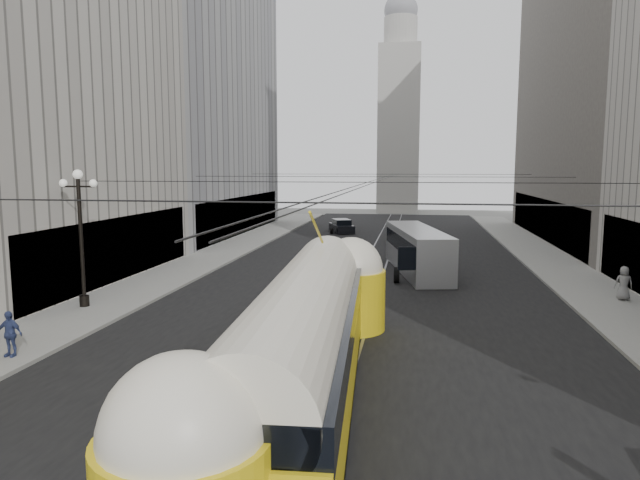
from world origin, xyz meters
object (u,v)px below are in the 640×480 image
(streetcar, at_px, (305,336))
(pedestrian_sidewalk_left, at_px, (9,334))
(city_bus, at_px, (417,248))
(pedestrian_sidewalk_right, at_px, (624,283))

(streetcar, distance_m, pedestrian_sidewalk_left, 10.85)
(city_bus, xyz_separation_m, pedestrian_sidewalk_right, (9.99, -6.77, -0.53))
(streetcar, height_order, pedestrian_sidewalk_right, streetcar)
(streetcar, height_order, city_bus, streetcar)
(city_bus, distance_m, pedestrian_sidewalk_left, 23.71)
(streetcar, xyz_separation_m, pedestrian_sidewalk_left, (-10.68, 1.68, -0.94))
(streetcar, relative_size, pedestrian_sidewalk_left, 11.06)
(city_bus, bearing_deg, pedestrian_sidewalk_right, -34.10)
(pedestrian_sidewalk_left, bearing_deg, pedestrian_sidewalk_right, 28.96)
(streetcar, bearing_deg, pedestrian_sidewalk_right, 47.12)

